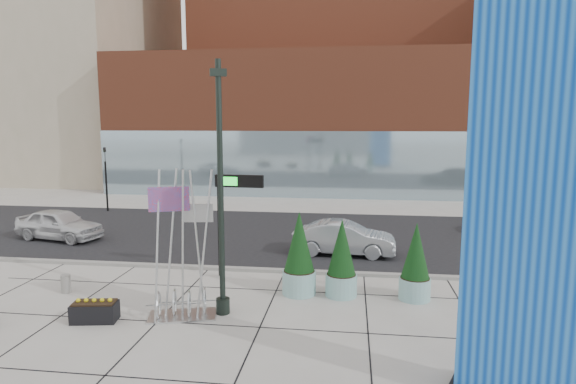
# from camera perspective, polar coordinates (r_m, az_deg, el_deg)

# --- Properties ---
(ground) EXTENTS (160.00, 160.00, 0.00)m
(ground) POSITION_cam_1_polar(r_m,az_deg,el_deg) (15.11, -6.46, -13.92)
(ground) COLOR #9E9991
(ground) RESTS_ON ground
(street_asphalt) EXTENTS (80.00, 12.00, 0.02)m
(street_asphalt) POSITION_cam_1_polar(r_m,az_deg,el_deg) (24.48, -0.79, -5.10)
(street_asphalt) COLOR black
(street_asphalt) RESTS_ON ground
(curb_edge) EXTENTS (80.00, 0.30, 0.12)m
(curb_edge) POSITION_cam_1_polar(r_m,az_deg,el_deg) (18.77, -3.48, -9.19)
(curb_edge) COLOR gray
(curb_edge) RESTS_ON ground
(tower_podium) EXTENTS (34.00, 10.00, 11.00)m
(tower_podium) POSITION_cam_1_polar(r_m,az_deg,el_deg) (40.63, 4.12, 8.06)
(tower_podium) COLOR brown
(tower_podium) RESTS_ON ground
(tower_glass_front) EXTENTS (34.00, 0.60, 5.00)m
(tower_glass_front) POSITION_cam_1_polar(r_m,az_deg,el_deg) (35.98, 3.60, 3.24)
(tower_glass_front) COLOR #8CA5B2
(tower_glass_front) RESTS_ON ground
(building_beige_left) EXTENTS (18.00, 20.00, 34.00)m
(building_beige_left) POSITION_cam_1_polar(r_m,az_deg,el_deg) (57.06, -25.19, 19.03)
(building_beige_left) COLOR tan
(building_beige_left) RESTS_ON ground
(blue_pylon) EXTENTS (2.91, 2.14, 8.85)m
(blue_pylon) POSITION_cam_1_polar(r_m,az_deg,el_deg) (10.43, 27.27, -0.53)
(blue_pylon) COLOR #0C44B9
(blue_pylon) RESTS_ON ground
(lamp_post) EXTENTS (0.51, 0.41, 7.45)m
(lamp_post) POSITION_cam_1_polar(r_m,az_deg,el_deg) (14.18, -7.94, -2.57)
(lamp_post) COLOR black
(lamp_post) RESTS_ON ground
(public_art_sculpture) EXTENTS (2.13, 1.44, 4.41)m
(public_art_sculpture) POSITION_cam_1_polar(r_m,az_deg,el_deg) (14.62, -12.50, -10.02)
(public_art_sculpture) COLOR silver
(public_art_sculpture) RESTS_ON ground
(concrete_bollard) EXTENTS (0.32, 0.32, 0.62)m
(concrete_bollard) POSITION_cam_1_polar(r_m,az_deg,el_deg) (18.09, -24.83, -9.83)
(concrete_bollard) COLOR gray
(concrete_bollard) RESTS_ON ground
(overhead_street_sign) EXTENTS (1.80, 0.26, 3.81)m
(overhead_street_sign) POSITION_cam_1_polar(r_m,az_deg,el_deg) (17.55, -6.25, 0.30)
(overhead_street_sign) COLOR black
(overhead_street_sign) RESTS_ON ground
(round_planter_east) EXTENTS (1.01, 1.01, 2.54)m
(round_planter_east) POSITION_cam_1_polar(r_m,az_deg,el_deg) (16.14, 14.88, -8.17)
(round_planter_east) COLOR #8EC0BD
(round_planter_east) RESTS_ON ground
(round_planter_mid) EXTENTS (1.04, 1.04, 2.60)m
(round_planter_mid) POSITION_cam_1_polar(r_m,az_deg,el_deg) (16.00, 6.37, -7.97)
(round_planter_mid) COLOR #8EC0BD
(round_planter_mid) RESTS_ON ground
(round_planter_west) EXTENTS (1.12, 1.12, 2.81)m
(round_planter_west) POSITION_cam_1_polar(r_m,az_deg,el_deg) (16.06, 1.33, -7.50)
(round_planter_west) COLOR #8EC0BD
(round_planter_west) RESTS_ON ground
(box_planter_south) EXTENTS (1.35, 0.83, 0.69)m
(box_planter_south) POSITION_cam_1_polar(r_m,az_deg,el_deg) (15.31, -21.93, -12.91)
(box_planter_south) COLOR black
(box_planter_south) RESTS_ON ground
(car_white_west) EXTENTS (4.63, 2.62, 1.48)m
(car_white_west) POSITION_cam_1_polar(r_m,az_deg,el_deg) (25.94, -25.48, -3.50)
(car_white_west) COLOR silver
(car_white_west) RESTS_ON ground
(car_silver_mid) EXTENTS (4.45, 1.82, 1.43)m
(car_silver_mid) POSITION_cam_1_polar(r_m,az_deg,el_deg) (20.94, 6.66, -5.49)
(car_silver_mid) COLOR #9EA0A5
(car_silver_mid) RESTS_ON ground
(car_dark_east) EXTENTS (5.50, 3.07, 1.51)m
(car_dark_east) POSITION_cam_1_polar(r_m,az_deg,el_deg) (27.67, 26.30, -2.84)
(car_dark_east) COLOR black
(car_dark_east) RESTS_ON ground
(traffic_signal) EXTENTS (0.15, 0.18, 4.10)m
(traffic_signal) POSITION_cam_1_polar(r_m,az_deg,el_deg) (32.65, -20.78, 1.83)
(traffic_signal) COLOR black
(traffic_signal) RESTS_ON ground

